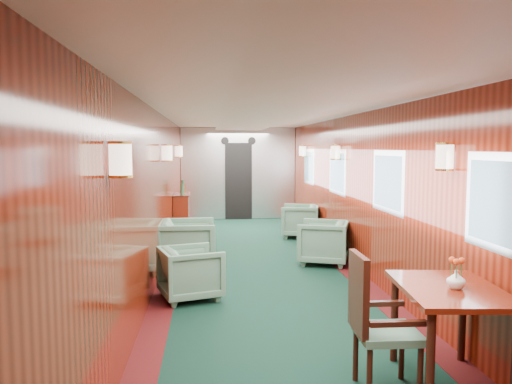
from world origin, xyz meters
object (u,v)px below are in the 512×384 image
credenza (182,215)px  armchair_right_near (323,242)px  side_chair (374,318)px  armchair_left_far (187,245)px  armchair_right_far (300,221)px  armchair_left_near (191,273)px  dining_table (449,303)px

credenza → armchair_right_near: size_ratio=1.54×
side_chair → armchair_right_near: bearing=83.7°
armchair_left_far → armchair_right_near: 2.19m
side_chair → armchair_right_far: 6.65m
armchair_right_near → side_chair: bearing=11.7°
side_chair → armchair_right_far: (0.65, 6.62, -0.24)m
side_chair → armchair_left_near: side_chair is taller
armchair_right_near → armchair_left_near: bearing=-31.3°
armchair_right_far → side_chair: bearing=8.4°
credenza → armchair_left_near: (0.33, -4.35, -0.14)m
credenza → armchair_left_far: (0.23, -2.93, -0.07)m
armchair_right_near → dining_table: bearing=20.0°
armchair_left_far → armchair_right_near: size_ratio=1.12×
armchair_left_near → armchair_left_far: size_ratio=0.83×
side_chair → armchair_left_far: side_chair is taller
armchair_right_far → armchair_left_near: bearing=-13.6°
credenza → armchair_right_near: credenza is taller
credenza → armchair_left_near: bearing=-85.6°
side_chair → credenza: 7.12m
side_chair → credenza: credenza is taller
dining_table → armchair_left_far: size_ratio=1.31×
side_chair → armchair_right_near: 4.26m
side_chair → armchair_right_near: side_chair is taller
side_chair → credenza: bearing=106.4°
armchair_left_near → armchair_right_far: 4.61m
dining_table → armchair_right_near: bearing=96.2°
dining_table → armchair_left_far: dining_table is taller
dining_table → armchair_right_far: size_ratio=1.50×
armchair_left_far → armchair_right_far: 3.48m
dining_table → armchair_left_near: size_ratio=1.58×
armchair_left_near → armchair_left_far: 1.42m
dining_table → credenza: (-2.44, 6.84, -0.20)m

